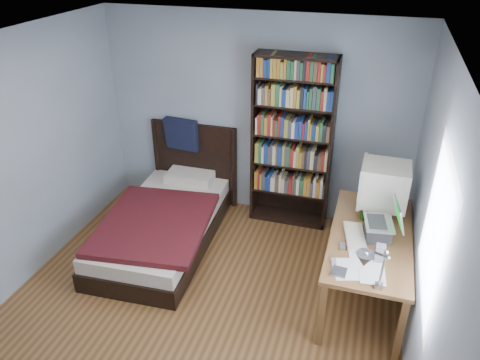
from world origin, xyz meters
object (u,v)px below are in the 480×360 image
(desk, at_px, (369,236))
(speaker, at_px, (380,253))
(crt_monitor, at_px, (383,185))
(bed, at_px, (167,219))
(keyboard, at_px, (355,236))
(soda_can, at_px, (364,214))
(bookshelf, at_px, (292,143))
(laptop, at_px, (380,228))
(desk_lamp, at_px, (368,262))

(desk, bearing_deg, speaker, -84.08)
(crt_monitor, xyz_separation_m, bed, (-2.36, -0.10, -0.78))
(keyboard, xyz_separation_m, soda_can, (0.06, 0.34, 0.04))
(desk, height_order, bookshelf, bookshelf)
(desk, xyz_separation_m, keyboard, (-0.15, -0.53, 0.33))
(crt_monitor, xyz_separation_m, soda_can, (-0.14, -0.21, -0.24))
(desk, bearing_deg, bed, -177.99)
(desk, xyz_separation_m, crt_monitor, (0.05, 0.02, 0.62))
(laptop, distance_m, keyboard, 0.25)
(keyboard, xyz_separation_m, bookshelf, (-0.87, 1.26, 0.31))
(soda_can, bearing_deg, desk, 64.32)
(crt_monitor, relative_size, soda_can, 4.56)
(desk_lamp, relative_size, keyboard, 1.46)
(soda_can, distance_m, bookshelf, 1.33)
(desk, xyz_separation_m, bed, (-2.31, -0.08, -0.16))
(soda_can, bearing_deg, bed, 177.27)
(bookshelf, bearing_deg, soda_can, -44.91)
(desk, bearing_deg, crt_monitor, 23.26)
(speaker, bearing_deg, laptop, 93.71)
(soda_can, relative_size, bookshelf, 0.06)
(desk_lamp, bearing_deg, keyboard, 96.38)
(bookshelf, bearing_deg, speaker, -54.75)
(laptop, bearing_deg, speaker, -87.38)
(desk, relative_size, bookshelf, 0.77)
(desk, bearing_deg, desk_lamp, -91.09)
(keyboard, bearing_deg, laptop, 5.78)
(desk, xyz_separation_m, desk_lamp, (-0.03, -1.57, 0.84))
(laptop, bearing_deg, keyboard, -162.88)
(desk, height_order, bed, bed)
(crt_monitor, bearing_deg, desk, -156.74)
(keyboard, bearing_deg, desk, 63.19)
(desk_lamp, height_order, speaker, desk_lamp)
(laptop, xyz_separation_m, bookshelf, (-1.08, 1.19, 0.21))
(bed, bearing_deg, desk_lamp, -33.07)
(desk_lamp, xyz_separation_m, bookshelf, (-0.98, 2.30, -0.20))
(desk_lamp, height_order, bookshelf, bookshelf)
(bed, bearing_deg, desk, 2.01)
(laptop, distance_m, bookshelf, 1.62)
(speaker, relative_size, bed, 0.07)
(desk_lamp, distance_m, soda_can, 1.46)
(laptop, height_order, desk_lamp, desk_lamp)
(laptop, height_order, bookshelf, bookshelf)
(speaker, xyz_separation_m, soda_can, (-0.18, 0.63, -0.02))
(crt_monitor, bearing_deg, desk_lamp, -92.84)
(laptop, distance_m, soda_can, 0.32)
(crt_monitor, distance_m, bed, 2.49)
(laptop, relative_size, speaker, 2.52)
(desk, distance_m, desk_lamp, 1.78)
(desk_lamp, distance_m, speaker, 0.88)
(bookshelf, height_order, bed, bookshelf)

